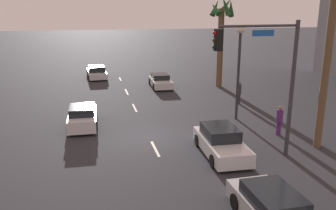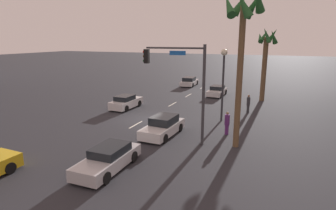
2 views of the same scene
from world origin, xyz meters
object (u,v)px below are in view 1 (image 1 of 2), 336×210
at_px(streetlamp, 239,54).
at_px(car_5, 221,142).
at_px(car_4, 82,117).
at_px(car_0, 97,72).
at_px(palm_tree_1, 335,2).
at_px(pedestrian_1, 279,120).
at_px(palm_tree_0, 222,27).
at_px(pedestrian_0, 239,92).
at_px(traffic_signal, 269,69).
at_px(car_2, 160,81).

bearing_deg(streetlamp, car_5, -30.47).
bearing_deg(car_4, car_0, 175.12).
height_order(car_4, streetlamp, streetlamp).
bearing_deg(palm_tree_1, streetlamp, -158.34).
bearing_deg(car_4, car_5, 48.57).
xyz_separation_m(streetlamp, pedestrian_1, (3.48, 1.17, -3.44)).
distance_m(car_4, palm_tree_0, 16.55).
bearing_deg(pedestrian_1, streetlamp, -161.42).
bearing_deg(palm_tree_0, car_4, -53.63).
xyz_separation_m(pedestrian_1, palm_tree_0, (-13.47, 1.43, 4.67)).
xyz_separation_m(streetlamp, palm_tree_0, (-9.99, 2.60, 1.23)).
xyz_separation_m(pedestrian_0, palm_tree_1, (9.36, 0.46, 6.58)).
bearing_deg(palm_tree_0, car_0, -121.57).
relative_size(car_0, streetlamp, 0.73).
bearing_deg(palm_tree_0, traffic_signal, -13.50).
distance_m(traffic_signal, pedestrian_1, 5.19).
height_order(streetlamp, palm_tree_1, palm_tree_1).
relative_size(car_4, pedestrian_1, 2.34).
distance_m(traffic_signal, streetlamp, 6.45).
xyz_separation_m(car_4, palm_tree_1, (6.31, 12.38, 6.89)).
bearing_deg(car_2, car_0, -136.45).
bearing_deg(pedestrian_0, traffic_signal, -17.31).
xyz_separation_m(car_5, streetlamp, (-5.47, 3.22, 3.71)).
height_order(traffic_signal, pedestrian_1, traffic_signal).
xyz_separation_m(car_0, pedestrian_1, (20.43, 9.90, 0.31)).
relative_size(car_0, car_2, 1.13).
bearing_deg(pedestrian_0, pedestrian_1, -4.99).
distance_m(car_2, palm_tree_0, 7.55).
xyz_separation_m(streetlamp, palm_tree_1, (5.69, 2.26, 3.17)).
xyz_separation_m(traffic_signal, palm_tree_1, (-0.62, 3.57, 3.04)).
bearing_deg(car_5, palm_tree_1, 87.67).
bearing_deg(traffic_signal, pedestrian_1, 138.68).
height_order(pedestrian_1, palm_tree_1, palm_tree_1).
bearing_deg(traffic_signal, pedestrian_0, 162.69).
distance_m(palm_tree_0, palm_tree_1, 15.80).
relative_size(streetlamp, pedestrian_1, 3.55).
relative_size(car_4, car_5, 0.93).
distance_m(car_2, traffic_signal, 17.73).
bearing_deg(car_2, palm_tree_0, 80.69).
xyz_separation_m(car_4, palm_tree_0, (-9.37, 12.72, 4.95)).
height_order(pedestrian_0, palm_tree_1, palm_tree_1).
height_order(streetlamp, palm_tree_0, palm_tree_0).
height_order(car_4, palm_tree_0, palm_tree_0).
bearing_deg(car_0, car_5, 13.80).
distance_m(car_2, palm_tree_1, 18.74).
relative_size(traffic_signal, streetlamp, 1.08).
height_order(palm_tree_0, palm_tree_1, palm_tree_1).
xyz_separation_m(car_5, pedestrian_0, (-9.13, 5.01, 0.29)).
bearing_deg(car_0, car_2, 43.55).
relative_size(car_0, pedestrian_0, 2.54).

